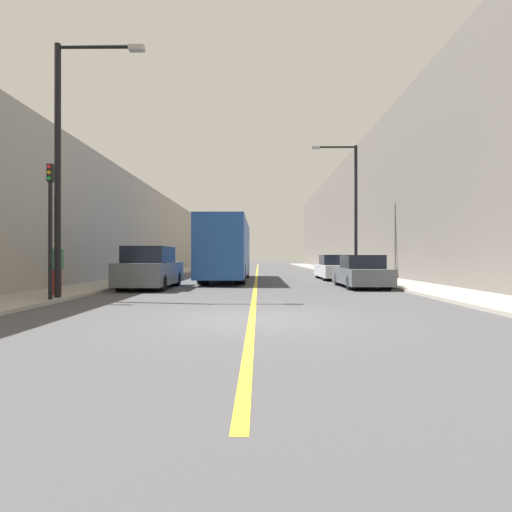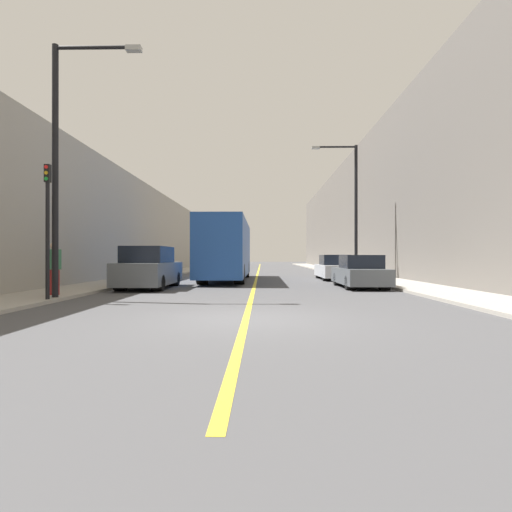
% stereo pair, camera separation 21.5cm
% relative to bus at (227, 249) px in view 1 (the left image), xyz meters
% --- Properties ---
extents(ground_plane, '(200.00, 200.00, 0.00)m').
position_rel_bus_xyz_m(ground_plane, '(1.75, -14.79, -1.88)').
color(ground_plane, '#474749').
extents(sidewalk_left, '(2.66, 72.00, 0.11)m').
position_rel_bus_xyz_m(sidewalk_left, '(-5.63, 15.21, -1.82)').
color(sidewalk_left, '#9E998E').
rests_on(sidewalk_left, ground).
extents(sidewalk_right, '(2.66, 72.00, 0.11)m').
position_rel_bus_xyz_m(sidewalk_right, '(9.13, 15.21, -1.82)').
color(sidewalk_right, '#9E998E').
rests_on(sidewalk_right, ground).
extents(building_row_left, '(4.00, 72.00, 7.19)m').
position_rel_bus_xyz_m(building_row_left, '(-8.96, 15.21, 1.71)').
color(building_row_left, gray).
rests_on(building_row_left, ground).
extents(building_row_right, '(4.00, 72.00, 11.19)m').
position_rel_bus_xyz_m(building_row_right, '(12.47, 15.21, 3.72)').
color(building_row_right, '#66605B').
rests_on(building_row_right, ground).
extents(road_center_line, '(0.16, 72.00, 0.01)m').
position_rel_bus_xyz_m(road_center_line, '(1.75, 15.21, -1.88)').
color(road_center_line, gold).
rests_on(road_center_line, ground).
extents(bus, '(2.44, 11.13, 3.51)m').
position_rel_bus_xyz_m(bus, '(0.00, 0.00, 0.00)').
color(bus, '#1E4793').
rests_on(bus, ground).
extents(parked_suv_left, '(2.00, 4.85, 1.88)m').
position_rel_bus_xyz_m(parked_suv_left, '(-2.95, -6.11, -1.01)').
color(parked_suv_left, '#51565B').
rests_on(parked_suv_left, ground).
extents(car_right_near, '(1.85, 4.39, 1.50)m').
position_rel_bus_xyz_m(car_right_near, '(6.62, -5.57, -1.20)').
color(car_right_near, '#51565B').
rests_on(car_right_near, ground).
extents(car_right_mid, '(1.80, 4.72, 1.54)m').
position_rel_bus_xyz_m(car_right_mid, '(6.59, 0.92, -1.19)').
color(car_right_mid, silver).
rests_on(car_right_mid, ground).
extents(street_lamp_left, '(2.91, 0.24, 8.20)m').
position_rel_bus_xyz_m(street_lamp_left, '(-4.35, -11.11, 2.92)').
color(street_lamp_left, black).
rests_on(street_lamp_left, sidewalk_left).
extents(street_lamp_right, '(2.91, 0.24, 8.40)m').
position_rel_bus_xyz_m(street_lamp_right, '(7.86, 1.48, 3.02)').
color(street_lamp_right, black).
rests_on(street_lamp_right, sidewalk_right).
extents(traffic_light, '(0.16, 0.18, 4.16)m').
position_rel_bus_xyz_m(traffic_light, '(-4.50, -11.75, 0.50)').
color(traffic_light, black).
rests_on(traffic_light, sidewalk_left).
extents(pedestrian, '(0.40, 0.26, 1.82)m').
position_rel_bus_xyz_m(pedestrian, '(-5.04, -10.32, -0.82)').
color(pedestrian, maroon).
rests_on(pedestrian, sidewalk_left).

